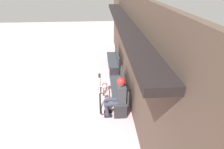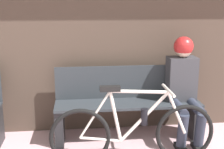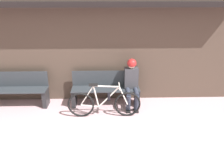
% 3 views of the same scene
% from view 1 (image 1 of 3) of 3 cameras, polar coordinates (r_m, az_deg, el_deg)
% --- Properties ---
extents(ground_plane, '(24.00, 24.00, 0.00)m').
position_cam_1_polar(ground_plane, '(6.24, -21.90, -8.04)').
color(ground_plane, '#C69EA3').
extents(storefront_wall, '(12.00, 0.56, 3.20)m').
position_cam_1_polar(storefront_wall, '(5.18, 6.40, 7.56)').
color(storefront_wall, '#4C3D33').
rests_on(storefront_wall, ground_plane).
extents(park_bench_near, '(1.72, 0.42, 0.87)m').
position_cam_1_polar(park_bench_near, '(5.59, 2.43, -5.06)').
color(park_bench_near, '#2D3338').
rests_on(park_bench_near, ground_plane).
extents(bicycle, '(1.70, 0.40, 0.84)m').
position_cam_1_polar(bicycle, '(5.63, -3.93, -5.68)').
color(bicycle, black).
rests_on(bicycle, ground_plane).
extents(person_seated, '(0.34, 0.62, 1.24)m').
position_cam_1_polar(person_seated, '(4.88, 2.02, -6.44)').
color(person_seated, '#2D3342').
rests_on(person_seated, ground_plane).
extents(park_bench_far, '(1.67, 0.42, 0.87)m').
position_cam_1_polar(park_bench_far, '(7.62, 0.54, 4.70)').
color(park_bench_far, '#2D3338').
rests_on(park_bench_far, ground_plane).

